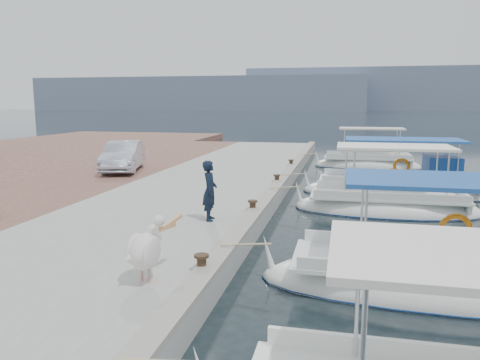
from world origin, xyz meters
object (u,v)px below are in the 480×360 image
(fishing_caique_c, at_px, (386,208))
(fisherman, at_px, (210,191))
(pelican, at_px, (146,249))
(fishing_caique_d, at_px, (399,190))
(parked_car, at_px, (123,156))
(fishing_caique_b, at_px, (448,287))
(fishing_caique_e, at_px, (367,165))

(fishing_caique_c, distance_m, fisherman, 6.60)
(pelican, bearing_deg, fishing_caique_c, 60.96)
(fishing_caique_c, bearing_deg, fishing_caique_d, 76.93)
(fishing_caique_c, xyz_separation_m, parked_car, (-11.38, 3.72, 1.05))
(pelican, relative_size, parked_car, 0.35)
(fishing_caique_c, relative_size, parked_car, 1.48)
(fishing_caique_b, relative_size, pelican, 5.07)
(fishing_caique_c, distance_m, pelican, 9.94)
(fishing_caique_c, xyz_separation_m, fisherman, (-4.92, -4.24, 1.18))
(fisherman, xyz_separation_m, parked_car, (-6.46, 7.96, -0.13))
(fishing_caique_b, relative_size, fishing_caique_d, 0.99)
(fishing_caique_c, bearing_deg, fishing_caique_b, -84.98)
(pelican, height_order, fisherman, fisherman)
(fishing_caique_b, xyz_separation_m, parked_car, (-11.97, 10.52, 1.05))
(pelican, height_order, parked_car, parked_car)
(fishing_caique_b, distance_m, fisherman, 6.19)
(fishing_caique_b, distance_m, fishing_caique_e, 17.83)
(fishing_caique_b, bearing_deg, fishing_caique_d, 89.24)
(pelican, relative_size, fisherman, 0.89)
(fishing_caique_c, relative_size, fishing_caique_d, 0.83)
(fishing_caique_d, distance_m, pelican, 13.06)
(fishing_caique_d, height_order, fishing_caique_e, same)
(fishing_caique_d, xyz_separation_m, fisherman, (-5.65, -7.38, 1.12))
(fishing_caique_d, bearing_deg, parked_car, 177.28)
(fishing_caique_d, distance_m, fisherman, 9.36)
(fisherman, bearing_deg, fishing_caique_e, -28.66)
(fisherman, height_order, parked_car, fisherman)
(pelican, bearing_deg, fisherman, 91.45)
(fishing_caique_d, height_order, parked_car, fishing_caique_d)
(parked_car, bearing_deg, fishing_caique_b, -56.95)
(fishing_caique_b, bearing_deg, pelican, -161.07)
(fishing_caique_e, distance_m, parked_car, 13.44)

